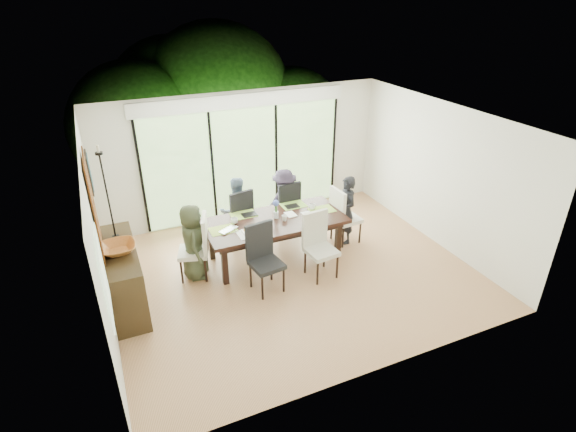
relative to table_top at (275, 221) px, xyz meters
name	(u,v)px	position (x,y,z in m)	size (l,w,h in m)	color
floor	(294,272)	(0.11, -0.60, -0.76)	(6.00, 5.00, 0.01)	#9C633E
ceiling	(295,121)	(0.11, -0.60, 1.95)	(6.00, 5.00, 0.01)	white
wall_back	(244,156)	(0.11, 1.91, 0.59)	(6.00, 0.02, 2.70)	silver
wall_front	(383,288)	(0.11, -3.11, 0.59)	(6.00, 0.02, 2.70)	white
wall_left	(97,241)	(-2.90, -0.60, 0.59)	(0.02, 5.00, 2.70)	white
wall_right	(441,175)	(3.12, -0.60, 0.59)	(0.02, 5.00, 2.70)	beige
glass_doors	(245,163)	(0.11, 1.87, 0.44)	(4.20, 0.02, 2.30)	#598C3F
blinds_header	(242,101)	(0.11, 1.86, 1.74)	(4.40, 0.06, 0.28)	white
mullion_a	(142,179)	(-1.99, 1.86, 0.44)	(0.05, 0.04, 2.30)	black
mullion_b	(213,168)	(-0.59, 1.86, 0.44)	(0.05, 0.04, 2.30)	black
mullion_c	(276,159)	(0.81, 1.86, 0.44)	(0.05, 0.04, 2.30)	black
mullion_d	(333,150)	(2.21, 1.86, 0.44)	(0.05, 0.04, 2.30)	black
side_window	(104,277)	(-2.86, -1.80, 0.74)	(0.02, 0.90, 1.00)	#8CAD7F
deck	(235,200)	(0.11, 2.80, -0.81)	(6.00, 1.80, 0.10)	brown
rail_top	(223,165)	(0.11, 3.60, -0.21)	(6.00, 0.08, 0.06)	brown
foliage_left	(137,128)	(-1.69, 4.60, 0.68)	(3.20, 3.20, 3.20)	#14380F
foliage_mid	(218,100)	(0.51, 5.20, 1.04)	(4.00, 4.00, 4.00)	#14380F
foliage_right	(291,120)	(2.31, 4.40, 0.50)	(2.80, 2.80, 2.80)	#14380F
foliage_far	(176,104)	(-0.49, 5.90, 0.86)	(3.60, 3.60, 3.60)	#14380F
table_top	(275,221)	(0.00, 0.00, 0.00)	(2.52, 1.15, 0.06)	black
table_apron	(275,226)	(0.00, 0.00, -0.09)	(2.31, 0.94, 0.10)	black
table_leg_fl	(225,265)	(-1.08, -0.43, -0.39)	(0.09, 0.09, 0.72)	black
table_leg_fr	(338,239)	(1.08, -0.43, -0.39)	(0.09, 0.09, 0.72)	black
table_leg_bl	(211,241)	(-1.08, 0.43, -0.39)	(0.09, 0.09, 0.72)	black
table_leg_br	(317,219)	(1.08, 0.43, -0.39)	(0.09, 0.09, 0.72)	black
chair_left_end	(193,247)	(-1.50, 0.00, -0.18)	(0.48, 0.48, 1.15)	white
chair_right_end	(347,215)	(1.50, 0.00, -0.18)	(0.48, 0.48, 1.15)	white
chair_far_left	(236,215)	(-0.45, 0.85, -0.18)	(0.48, 0.48, 1.15)	black
chair_far_right	(284,206)	(0.55, 0.85, -0.18)	(0.48, 0.48, 1.15)	black
chair_near_left	(267,260)	(-0.50, -0.87, -0.18)	(0.48, 0.48, 1.15)	black
chair_near_right	(322,247)	(0.50, -0.87, -0.18)	(0.48, 0.48, 1.15)	silver
person_left_end	(193,242)	(-1.48, 0.00, -0.08)	(0.63, 0.40, 1.35)	#3C442D
person_right_end	(346,210)	(1.48, 0.00, -0.08)	(0.63, 0.40, 1.35)	black
person_far_left	(236,211)	(-0.45, 0.83, -0.08)	(0.63, 0.40, 1.35)	slate
person_far_right	(284,202)	(0.55, 0.83, -0.08)	(0.63, 0.40, 1.35)	#282030
placemat_left	(223,230)	(-0.95, 0.00, 0.03)	(0.46, 0.34, 0.01)	#91AC3D
placemat_right	(322,210)	(0.95, 0.00, 0.03)	(0.46, 0.34, 0.01)	#87A83C
placemat_far_l	(243,215)	(-0.45, 0.40, 0.03)	(0.46, 0.34, 0.01)	#8FB641
placemat_far_r	(293,205)	(0.55, 0.40, 0.03)	(0.46, 0.34, 0.01)	#89C044
placemat_paper	(251,233)	(-0.55, -0.30, 0.03)	(0.46, 0.34, 0.01)	white
tablet_far_l	(250,214)	(-0.35, 0.35, 0.04)	(0.27, 0.19, 0.01)	black
tablet_far_r	(292,206)	(0.50, 0.35, 0.04)	(0.25, 0.18, 0.01)	black
papers	(311,213)	(0.70, -0.05, 0.03)	(0.31, 0.23, 0.00)	white
platter_base	(251,232)	(-0.55, -0.30, 0.05)	(0.27, 0.27, 0.03)	white
platter_snacks	(251,231)	(-0.55, -0.30, 0.07)	(0.21, 0.21, 0.01)	orange
vase	(276,215)	(0.05, 0.05, 0.09)	(0.08, 0.08, 0.13)	silver
hyacinth_stems	(276,208)	(0.05, 0.05, 0.22)	(0.04, 0.04, 0.17)	#337226
hyacinth_blooms	(276,203)	(0.05, 0.05, 0.33)	(0.12, 0.12, 0.12)	#4A5FBA
laptop	(231,231)	(-0.85, -0.10, 0.05)	(0.35, 0.22, 0.03)	silver
cup_a	(234,221)	(-0.70, 0.15, 0.08)	(0.13, 0.13, 0.10)	white
cup_b	(285,218)	(0.15, -0.10, 0.08)	(0.10, 0.10, 0.10)	white
cup_c	(312,207)	(0.80, 0.10, 0.08)	(0.13, 0.13, 0.10)	white
book	(286,215)	(0.25, 0.05, 0.04)	(0.17, 0.24, 0.02)	white
sideboard	(124,276)	(-2.65, -0.28, -0.26)	(0.49, 1.76, 0.99)	black
bowl	(118,248)	(-2.65, -0.38, 0.30)	(0.52, 0.52, 0.13)	#9C5522
candlestick_base	(116,237)	(-2.65, 0.07, 0.25)	(0.11, 0.11, 0.04)	black
candlestick_shaft	(108,197)	(-2.65, 0.07, 0.94)	(0.03, 0.03, 1.37)	black
candlestick_pan	(99,153)	(-2.65, 0.07, 1.63)	(0.11, 0.11, 0.03)	black
candle	(98,149)	(-2.65, 0.07, 1.69)	(0.04, 0.04, 0.11)	silver
tapestry	(94,206)	(-2.86, -0.20, 0.94)	(0.02, 1.00, 1.50)	brown
art_frame	(89,172)	(-2.86, 1.10, 0.99)	(0.03, 0.55, 0.65)	black
art_canvas	(90,172)	(-2.84, 1.10, 0.99)	(0.01, 0.45, 0.55)	#18404D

